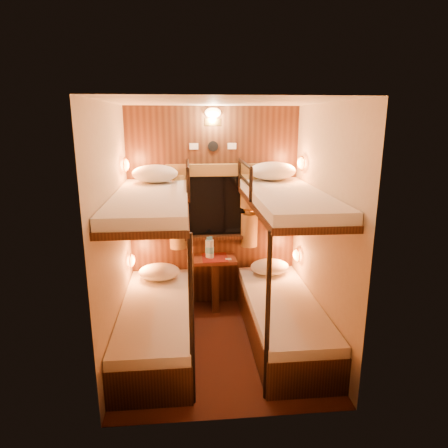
{
  "coord_description": "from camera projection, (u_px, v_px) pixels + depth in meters",
  "views": [
    {
      "loc": [
        -0.31,
        -3.64,
        2.26
      ],
      "look_at": [
        0.05,
        0.15,
        1.25
      ],
      "focal_mm": 32.0,
      "sensor_mm": 36.0,
      "label": 1
    }
  ],
  "objects": [
    {
      "name": "floor",
      "position": [
        221.0,
        345.0,
        4.11
      ],
      "size": [
        2.1,
        2.1,
        0.0
      ],
      "primitive_type": "plane",
      "color": "#3A1610",
      "rests_on": "ground"
    },
    {
      "name": "pillow_upper_left",
      "position": [
        155.0,
        174.0,
        4.3
      ],
      "size": [
        0.49,
        0.35,
        0.19
      ],
      "primitive_type": "ellipsoid",
      "color": "white",
      "rests_on": "bunk_left"
    },
    {
      "name": "back_fixtures",
      "position": [
        213.0,
        120.0,
        4.5
      ],
      "size": [
        0.54,
        0.09,
        0.48
      ],
      "color": "black",
      "rests_on": "back_panel"
    },
    {
      "name": "bunk_right",
      "position": [
        283.0,
        290.0,
        4.09
      ],
      "size": [
        0.72,
        1.9,
        1.82
      ],
      "color": "black",
      "rests_on": "floor"
    },
    {
      "name": "window",
      "position": [
        214.0,
        212.0,
        4.77
      ],
      "size": [
        1.0,
        0.12,
        0.79
      ],
      "color": "black",
      "rests_on": "back_panel"
    },
    {
      "name": "pillow_lower_right",
      "position": [
        270.0,
        267.0,
        4.76
      ],
      "size": [
        0.46,
        0.33,
        0.18
      ],
      "primitive_type": "ellipsoid",
      "color": "white",
      "rests_on": "bunk_right"
    },
    {
      "name": "pillow_upper_right",
      "position": [
        273.0,
        171.0,
        4.47
      ],
      "size": [
        0.52,
        0.37,
        0.21
      ],
      "primitive_type": "ellipsoid",
      "color": "white",
      "rests_on": "bunk_right"
    },
    {
      "name": "bottle_right",
      "position": [
        211.0,
        249.0,
        4.73
      ],
      "size": [
        0.08,
        0.08,
        0.26
      ],
      "rotation": [
        0.0,
        0.0,
        0.1
      ],
      "color": "#99BFE5",
      "rests_on": "table"
    },
    {
      "name": "ceiling",
      "position": [
        220.0,
        102.0,
        3.5
      ],
      "size": [
        2.1,
        2.1,
        0.0
      ],
      "primitive_type": "plane",
      "rotation": [
        3.14,
        0.0,
        0.0
      ],
      "color": "silver",
      "rests_on": "wall_back"
    },
    {
      "name": "reading_lamps",
      "position": [
        215.0,
        212.0,
        4.47
      ],
      "size": [
        2.0,
        0.2,
        1.25
      ],
      "color": "orange",
      "rests_on": "wall_left"
    },
    {
      "name": "bottle_left",
      "position": [
        208.0,
        249.0,
        4.75
      ],
      "size": [
        0.07,
        0.07,
        0.25
      ],
      "rotation": [
        0.0,
        0.0,
        -0.23
      ],
      "color": "#99BFE5",
      "rests_on": "table"
    },
    {
      "name": "sachet_a",
      "position": [
        228.0,
        259.0,
        4.7
      ],
      "size": [
        0.07,
        0.06,
        0.01
      ],
      "primitive_type": "cube",
      "rotation": [
        0.0,
        0.0,
        0.02
      ],
      "color": "silver",
      "rests_on": "table"
    },
    {
      "name": "wall_right",
      "position": [
        323.0,
        230.0,
        3.89
      ],
      "size": [
        0.0,
        2.4,
        2.4
      ],
      "primitive_type": "plane",
      "rotation": [
        1.57,
        0.0,
        -1.57
      ],
      "color": "#C6B293",
      "rests_on": "floor"
    },
    {
      "name": "bunk_left",
      "position": [
        156.0,
        295.0,
        3.97
      ],
      "size": [
        0.72,
        1.9,
        1.82
      ],
      "color": "black",
      "rests_on": "floor"
    },
    {
      "name": "pillow_lower_left",
      "position": [
        159.0,
        272.0,
        4.59
      ],
      "size": [
        0.47,
        0.34,
        0.19
      ],
      "primitive_type": "ellipsoid",
      "color": "white",
      "rests_on": "bunk_left"
    },
    {
      "name": "back_panel",
      "position": [
        213.0,
        209.0,
        4.8
      ],
      "size": [
        2.0,
        0.03,
        2.4
      ],
      "primitive_type": "cube",
      "color": "black",
      "rests_on": "floor"
    },
    {
      "name": "wall_back",
      "position": [
        213.0,
        209.0,
        4.81
      ],
      "size": [
        2.4,
        0.0,
        2.4
      ],
      "primitive_type": "plane",
      "rotation": [
        1.57,
        0.0,
        0.0
      ],
      "color": "#C6B293",
      "rests_on": "floor"
    },
    {
      "name": "sachet_b",
      "position": [
        223.0,
        257.0,
        4.77
      ],
      "size": [
        0.07,
        0.06,
        0.0
      ],
      "primitive_type": "cube",
      "rotation": [
        0.0,
        0.0,
        -0.16
      ],
      "color": "silver",
      "rests_on": "table"
    },
    {
      "name": "table",
      "position": [
        215.0,
        276.0,
        4.82
      ],
      "size": [
        0.5,
        0.34,
        0.66
      ],
      "color": "#602615",
      "rests_on": "floor"
    },
    {
      "name": "wall_left",
      "position": [
        114.0,
        236.0,
        3.71
      ],
      "size": [
        0.0,
        2.4,
        2.4
      ],
      "primitive_type": "plane",
      "rotation": [
        1.57,
        0.0,
        1.57
      ],
      "color": "#C6B293",
      "rests_on": "floor"
    },
    {
      "name": "curtains",
      "position": [
        214.0,
        205.0,
        4.72
      ],
      "size": [
        1.1,
        0.22,
        1.0
      ],
      "color": "olive",
      "rests_on": "back_panel"
    },
    {
      "name": "wall_front",
      "position": [
        234.0,
        275.0,
        2.79
      ],
      "size": [
        2.4,
        0.0,
        2.4
      ],
      "primitive_type": "plane",
      "rotation": [
        -1.57,
        0.0,
        0.0
      ],
      "color": "#C6B293",
      "rests_on": "floor"
    }
  ]
}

